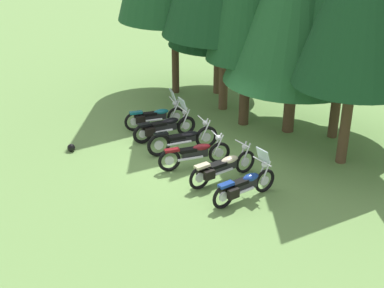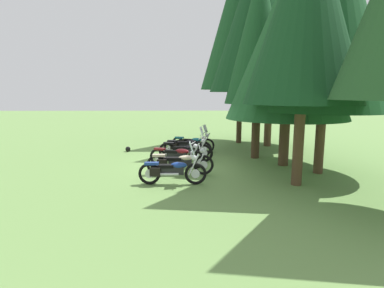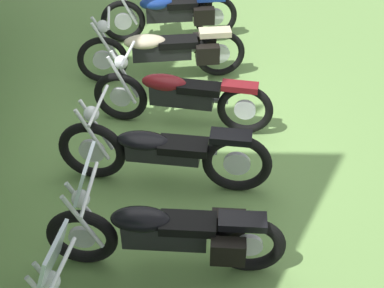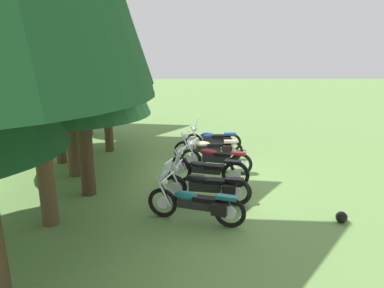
{
  "view_description": "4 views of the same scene",
  "coord_description": "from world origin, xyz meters",
  "px_view_note": "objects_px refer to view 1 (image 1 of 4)",
  "views": [
    {
      "loc": [
        11.69,
        -8.74,
        7.39
      ],
      "look_at": [
        0.33,
        -0.23,
        0.72
      ],
      "focal_mm": 49.04,
      "sensor_mm": 36.0,
      "label": 1
    },
    {
      "loc": [
        12.0,
        0.1,
        2.82
      ],
      "look_at": [
        -0.14,
        0.37,
        0.81
      ],
      "focal_mm": 28.27,
      "sensor_mm": 36.0,
      "label": 2
    },
    {
      "loc": [
        -5.3,
        0.4,
        4.41
      ],
      "look_at": [
        -0.58,
        -0.22,
        0.54
      ],
      "focal_mm": 52.83,
      "sensor_mm": 36.0,
      "label": 3
    },
    {
      "loc": [
        -9.44,
        0.58,
        3.59
      ],
      "look_at": [
        0.18,
        0.49,
        1.0
      ],
      "focal_mm": 31.57,
      "sensor_mm": 36.0,
      "label": 4
    }
  ],
  "objects_px": {
    "motorcycle_2": "(183,139)",
    "motorcycle_5": "(244,185)",
    "dropped_helmet": "(71,148)",
    "motorcycle_0": "(155,116)",
    "motorcycle_1": "(164,127)",
    "motorcycle_3": "(195,153)",
    "motorcycle_4": "(222,167)"
  },
  "relations": [
    {
      "from": "motorcycle_0",
      "to": "dropped_helmet",
      "type": "relative_size",
      "value": 8.5
    },
    {
      "from": "motorcycle_0",
      "to": "motorcycle_1",
      "type": "relative_size",
      "value": 0.95
    },
    {
      "from": "motorcycle_2",
      "to": "motorcycle_4",
      "type": "relative_size",
      "value": 0.99
    },
    {
      "from": "motorcycle_2",
      "to": "motorcycle_5",
      "type": "distance_m",
      "value": 3.39
    },
    {
      "from": "motorcycle_0",
      "to": "motorcycle_3",
      "type": "bearing_deg",
      "value": -82.74
    },
    {
      "from": "motorcycle_5",
      "to": "dropped_helmet",
      "type": "height_order",
      "value": "motorcycle_5"
    },
    {
      "from": "motorcycle_3",
      "to": "motorcycle_5",
      "type": "height_order",
      "value": "motorcycle_5"
    },
    {
      "from": "dropped_helmet",
      "to": "motorcycle_3",
      "type": "bearing_deg",
      "value": 37.95
    },
    {
      "from": "motorcycle_0",
      "to": "motorcycle_1",
      "type": "distance_m",
      "value": 1.01
    },
    {
      "from": "motorcycle_4",
      "to": "motorcycle_5",
      "type": "xyz_separation_m",
      "value": [
        1.16,
        -0.2,
        0.01
      ]
    },
    {
      "from": "motorcycle_4",
      "to": "motorcycle_2",
      "type": "bearing_deg",
      "value": 85.41
    },
    {
      "from": "motorcycle_2",
      "to": "motorcycle_5",
      "type": "relative_size",
      "value": 1.08
    },
    {
      "from": "motorcycle_5",
      "to": "dropped_helmet",
      "type": "relative_size",
      "value": 8.51
    },
    {
      "from": "motorcycle_0",
      "to": "motorcycle_4",
      "type": "bearing_deg",
      "value": -78.79
    },
    {
      "from": "motorcycle_3",
      "to": "motorcycle_4",
      "type": "xyz_separation_m",
      "value": [
        1.15,
        0.08,
        0.01
      ]
    },
    {
      "from": "motorcycle_0",
      "to": "motorcycle_3",
      "type": "distance_m",
      "value": 3.27
    },
    {
      "from": "motorcycle_5",
      "to": "motorcycle_0",
      "type": "bearing_deg",
      "value": 83.5
    },
    {
      "from": "motorcycle_4",
      "to": "dropped_helmet",
      "type": "xyz_separation_m",
      "value": [
        -4.4,
        -2.62,
        -0.33
      ]
    },
    {
      "from": "motorcycle_2",
      "to": "motorcycle_5",
      "type": "xyz_separation_m",
      "value": [
        3.36,
        -0.44,
        0.01
      ]
    },
    {
      "from": "motorcycle_0",
      "to": "motorcycle_1",
      "type": "height_order",
      "value": "motorcycle_0"
    },
    {
      "from": "motorcycle_4",
      "to": "dropped_helmet",
      "type": "distance_m",
      "value": 5.13
    },
    {
      "from": "motorcycle_2",
      "to": "motorcycle_4",
      "type": "xyz_separation_m",
      "value": [
        2.2,
        -0.24,
        -0.0
      ]
    },
    {
      "from": "motorcycle_0",
      "to": "motorcycle_2",
      "type": "height_order",
      "value": "motorcycle_0"
    },
    {
      "from": "motorcycle_3",
      "to": "motorcycle_0",
      "type": "bearing_deg",
      "value": 96.42
    },
    {
      "from": "motorcycle_0",
      "to": "motorcycle_3",
      "type": "height_order",
      "value": "motorcycle_0"
    },
    {
      "from": "motorcycle_2",
      "to": "motorcycle_3",
      "type": "height_order",
      "value": "motorcycle_2"
    },
    {
      "from": "motorcycle_1",
      "to": "motorcycle_5",
      "type": "height_order",
      "value": "motorcycle_5"
    },
    {
      "from": "motorcycle_0",
      "to": "motorcycle_1",
      "type": "xyz_separation_m",
      "value": [
        0.97,
        -0.26,
        0.0
      ]
    },
    {
      "from": "motorcycle_0",
      "to": "dropped_helmet",
      "type": "bearing_deg",
      "value": -162.4
    },
    {
      "from": "motorcycle_3",
      "to": "dropped_helmet",
      "type": "bearing_deg",
      "value": 145.61
    },
    {
      "from": "dropped_helmet",
      "to": "motorcycle_5",
      "type": "bearing_deg",
      "value": 23.48
    },
    {
      "from": "motorcycle_2",
      "to": "motorcycle_4",
      "type": "bearing_deg",
      "value": -80.92
    }
  ]
}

